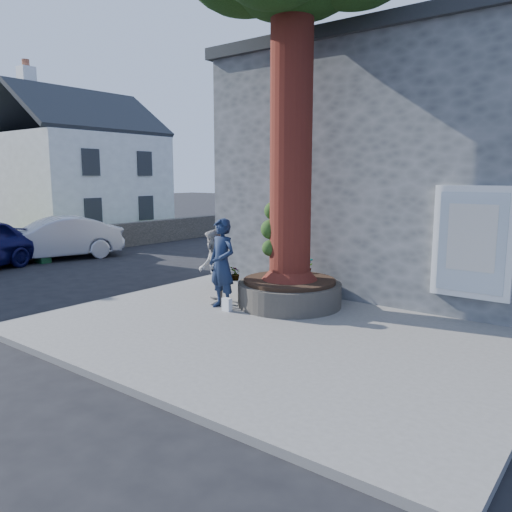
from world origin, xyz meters
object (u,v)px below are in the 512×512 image
Objects in this scene: woman at (213,267)px; a_board_sign at (42,248)px; planter at (289,292)px; car_silver at (55,238)px; man at (222,264)px.

a_board_sign is at bearing -137.00° from woman.
planter is 0.50× the size of car_silver.
planter is at bearing 2.79° from a_board_sign.
man is 9.37m from a_board_sign.
woman is 8.88m from a_board_sign.
man is 1.17× the size of woman.
a_board_sign is (-8.83, 0.86, -0.46)m from woman.
a_board_sign reaches higher than planter.
car_silver is (-9.57, 1.73, -0.34)m from man.
planter is at bearing 79.63° from woman.
woman is 0.36× the size of car_silver.
woman is 9.25m from car_silver.
a_board_sign is (0.29, -0.66, -0.26)m from car_silver.
planter is at bearing 54.42° from man.
planter is 10.62m from car_silver.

